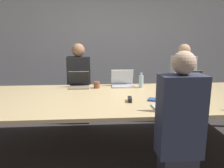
{
  "coord_description": "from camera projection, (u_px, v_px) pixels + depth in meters",
  "views": [
    {
      "loc": [
        -0.27,
        -2.8,
        1.51
      ],
      "look_at": [
        -0.05,
        0.1,
        0.91
      ],
      "focal_mm": 35.0,
      "sensor_mm": 36.0,
      "label": 1
    }
  ],
  "objects": [
    {
      "name": "bottle_far_center",
      "position": [
        141.0,
        81.0,
        3.42
      ],
      "size": [
        0.07,
        0.07,
        0.24
      ],
      "color": "#ADD1E0",
      "rests_on": "conference_table"
    },
    {
      "name": "cup_far_right",
      "position": [
        177.0,
        84.0,
        3.51
      ],
      "size": [
        0.08,
        0.08,
        0.09
      ],
      "color": "white",
      "rests_on": "conference_table"
    },
    {
      "name": "laptop_far_midleft",
      "position": [
        79.0,
        83.0,
        3.44
      ],
      "size": [
        0.32,
        0.26,
        0.26
      ],
      "color": "gray",
      "rests_on": "conference_table"
    },
    {
      "name": "cup_far_midleft",
      "position": [
        97.0,
        85.0,
        3.39
      ],
      "size": [
        0.09,
        0.09,
        0.1
      ],
      "color": "brown",
      "rests_on": "conference_table"
    },
    {
      "name": "curtain_wall",
      "position": [
        107.0,
        43.0,
        5.17
      ],
      "size": [
        12.0,
        0.06,
        2.8
      ],
      "color": "#ADADB2",
      "rests_on": "ground_plane"
    },
    {
      "name": "laptop_far_right",
      "position": [
        192.0,
        81.0,
        3.59
      ],
      "size": [
        0.35,
        0.25,
        0.24
      ],
      "color": "gray",
      "rests_on": "conference_table"
    },
    {
      "name": "person_far_midleft",
      "position": [
        79.0,
        85.0,
        3.9
      ],
      "size": [
        0.4,
        0.24,
        1.43
      ],
      "color": "#2D2D38",
      "rests_on": "ground_plane"
    },
    {
      "name": "person_near_midright",
      "position": [
        179.0,
        131.0,
        1.99
      ],
      "size": [
        0.4,
        0.24,
        1.41
      ],
      "rotation": [
        0.0,
        0.0,
        3.14
      ],
      "color": "#2D2D38",
      "rests_on": "ground_plane"
    },
    {
      "name": "bottle_far_right",
      "position": [
        180.0,
        81.0,
        3.4
      ],
      "size": [
        0.08,
        0.08,
        0.25
      ],
      "color": "green",
      "rests_on": "conference_table"
    },
    {
      "name": "person_far_right",
      "position": [
        182.0,
        84.0,
        4.0
      ],
      "size": [
        0.4,
        0.24,
        1.42
      ],
      "color": "#2D2D38",
      "rests_on": "ground_plane"
    },
    {
      "name": "stapler",
      "position": [
        130.0,
        99.0,
        2.68
      ],
      "size": [
        0.06,
        0.15,
        0.05
      ],
      "rotation": [
        0.0,
        0.0,
        -0.1
      ],
      "color": "black",
      "rests_on": "conference_table"
    },
    {
      "name": "ground_plane",
      "position": [
        116.0,
        148.0,
        3.07
      ],
      "size": [
        24.0,
        24.0,
        0.0
      ],
      "primitive_type": "plane",
      "color": "#383333"
    },
    {
      "name": "conference_table",
      "position": [
        116.0,
        99.0,
        2.92
      ],
      "size": [
        4.62,
        1.61,
        0.76
      ],
      "color": "#D6B77F",
      "rests_on": "ground_plane"
    },
    {
      "name": "notebook",
      "position": [
        156.0,
        100.0,
        2.72
      ],
      "size": [
        0.23,
        0.19,
        0.02
      ],
      "rotation": [
        0.0,
        0.0,
        -0.39
      ],
      "color": "#2D4C8C",
      "rests_on": "conference_table"
    },
    {
      "name": "laptop_near_midright",
      "position": [
        169.0,
        103.0,
        2.36
      ],
      "size": [
        0.31,
        0.26,
        0.26
      ],
      "rotation": [
        0.0,
        0.0,
        3.14
      ],
      "color": "silver",
      "rests_on": "conference_table"
    },
    {
      "name": "laptop_far_center",
      "position": [
        122.0,
        81.0,
        3.54
      ],
      "size": [
        0.36,
        0.27,
        0.27
      ],
      "color": "#B7B7BC",
      "rests_on": "conference_table"
    }
  ]
}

